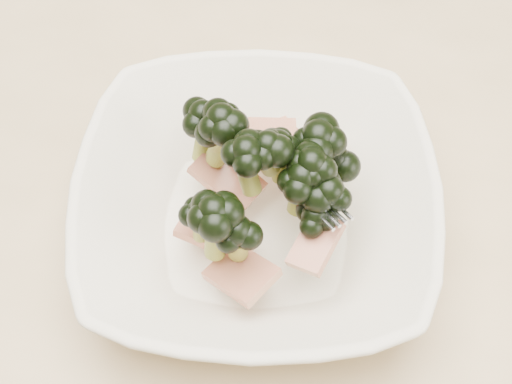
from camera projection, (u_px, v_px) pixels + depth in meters
dining_table at (165, 190)px, 0.67m from camera, size 1.20×0.80×0.75m
broccoli_dish at (258, 201)px, 0.50m from camera, size 0.30×0.30×0.11m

